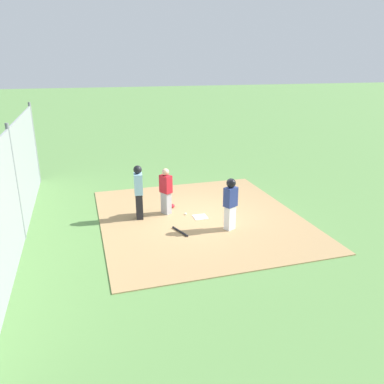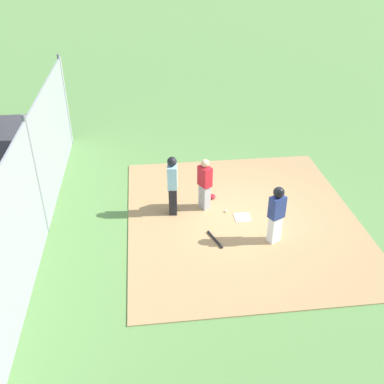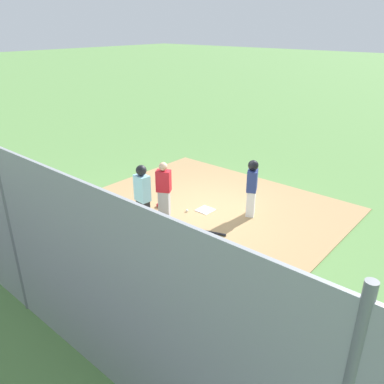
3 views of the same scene
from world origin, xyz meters
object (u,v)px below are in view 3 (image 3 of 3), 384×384
Objects in this scene: home_plate at (205,210)px; baseball_bat at (211,232)px; runner at (252,185)px; baseball at (187,211)px; catcher_mask at (160,205)px; catcher at (164,189)px; umpire at (143,197)px.

home_plate is 1.33m from baseball_bat.
home_plate is at bearing 0.47° from runner.
baseball_bat is (0.94, -0.94, 0.02)m from home_plate.
baseball_bat is 10.61× the size of baseball.
baseball is (-1.48, -0.99, -0.88)m from runner.
catcher is at bearing -32.40° from catcher_mask.
catcher is 21.13× the size of baseball.
home_plate is 0.56× the size of baseball_bat.
catcher is 0.88× the size of umpire.
catcher_mask is at bearing 28.26° from catcher.
runner reaches higher than catcher_mask.
catcher_mask is (-0.48, 0.30, -0.75)m from catcher.
home_plate is 5.95× the size of baseball.
catcher is at bearing 17.38° from umpire.
baseball is at bearing 138.91° from baseball_bat.
runner is 1.76m from baseball_bat.
catcher_mask is at bearing 34.57° from umpire.
catcher reaches higher than baseball.
runner reaches higher than baseball.
runner is (1.13, 0.58, 0.90)m from home_plate.
catcher is at bearing 163.03° from baseball_bat.
catcher is at bearing -123.81° from home_plate.
catcher is at bearing -118.84° from baseball.
baseball is (0.80, 0.28, -0.02)m from catcher_mask.
baseball_bat is (-0.19, -1.52, -0.88)m from runner.
runner is 6.72× the size of catcher_mask.
home_plate is at bearing -63.15° from catcher.
catcher reaches higher than baseball_bat.
baseball_bat reaches higher than home_plate.
catcher_mask is (-2.08, 0.25, 0.03)m from baseball_bat.
runner is 1.98m from baseball.
runner is at bearing -26.37° from umpire.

